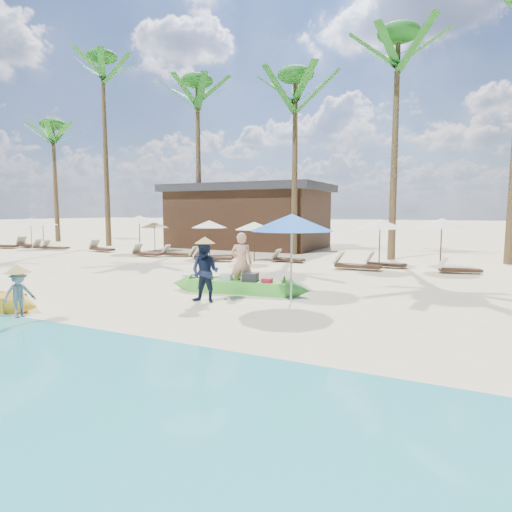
% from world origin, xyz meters
% --- Properties ---
extents(ground, '(240.00, 240.00, 0.00)m').
position_xyz_m(ground, '(0.00, 0.00, 0.00)').
color(ground, beige).
rests_on(ground, ground).
extents(wet_sand_strip, '(240.00, 4.50, 0.01)m').
position_xyz_m(wet_sand_strip, '(0.00, -5.00, 0.00)').
color(wet_sand_strip, tan).
rests_on(wet_sand_strip, ground).
extents(green_canoe, '(5.02, 1.09, 0.64)m').
position_xyz_m(green_canoe, '(-0.62, 2.42, 0.22)').
color(green_canoe, green).
rests_on(green_canoe, ground).
extents(tourist, '(0.77, 0.60, 1.85)m').
position_xyz_m(tourist, '(-0.60, 2.60, 0.93)').
color(tourist, tan).
rests_on(tourist, ground).
extents(vendor_green, '(0.87, 0.70, 1.69)m').
position_xyz_m(vendor_green, '(-0.78, 0.82, 0.84)').
color(vendor_green, '#16203C').
rests_on(vendor_green, ground).
extents(vendor_yellow, '(0.53, 0.74, 1.04)m').
position_xyz_m(vendor_yellow, '(-3.16, -2.96, 0.70)').
color(vendor_yellow, gray).
rests_on(vendor_yellow, ground).
extents(blue_umbrella, '(2.26, 2.26, 2.43)m').
position_xyz_m(blue_umbrella, '(1.37, 1.77, 2.19)').
color(blue_umbrella, '#99999E').
rests_on(blue_umbrella, ground).
extents(resort_parasol_0, '(1.94, 1.94, 2.00)m').
position_xyz_m(resort_parasol_0, '(-22.93, 11.84, 1.80)').
color(resort_parasol_0, '#352115').
rests_on(resort_parasol_0, ground).
extents(lounger_0_left, '(2.05, 1.00, 0.67)m').
position_xyz_m(lounger_0_left, '(-21.73, 10.53, 0.22)').
color(lounger_0_left, '#352115').
rests_on(lounger_0_left, ground).
extents(lounger_0_right, '(2.03, 1.04, 0.66)m').
position_xyz_m(lounger_0_right, '(-22.44, 9.28, 0.22)').
color(lounger_0_right, '#352115').
rests_on(lounger_0_right, ground).
extents(resort_parasol_1, '(1.90, 1.90, 1.95)m').
position_xyz_m(resort_parasol_1, '(-19.85, 10.48, 1.76)').
color(resort_parasol_1, '#352115').
rests_on(resort_parasol_1, ground).
extents(lounger_1_left, '(1.85, 0.86, 0.61)m').
position_xyz_m(lounger_1_left, '(-19.01, 9.93, 0.20)').
color(lounger_1_left, '#352115').
rests_on(lounger_1_left, ground).
extents(lounger_1_right, '(1.78, 0.96, 0.58)m').
position_xyz_m(lounger_1_right, '(-18.29, 10.03, 0.19)').
color(lounger_1_right, '#352115').
rests_on(lounger_1_right, ground).
extents(resort_parasol_2, '(2.17, 2.17, 2.24)m').
position_xyz_m(resort_parasol_2, '(-12.17, 11.18, 2.02)').
color(resort_parasol_2, '#352115').
rests_on(resort_parasol_2, ground).
extents(lounger_2_left, '(2.00, 0.90, 0.65)m').
position_xyz_m(lounger_2_left, '(-14.71, 10.52, 0.22)').
color(lounger_2_left, '#352115').
rests_on(lounger_2_left, ground).
extents(resort_parasol_3, '(1.78, 1.78, 1.84)m').
position_xyz_m(resort_parasol_3, '(-11.78, 12.11, 1.66)').
color(resort_parasol_3, '#352115').
rests_on(resort_parasol_3, ground).
extents(lounger_3_left, '(1.86, 0.60, 0.63)m').
position_xyz_m(lounger_3_left, '(-10.31, 9.56, 0.21)').
color(lounger_3_left, '#352115').
rests_on(lounger_3_left, ground).
extents(lounger_3_right, '(1.71, 0.79, 0.56)m').
position_xyz_m(lounger_3_right, '(-8.83, 10.25, 0.19)').
color(lounger_3_right, '#352115').
rests_on(lounger_3_right, ground).
extents(resort_parasol_4, '(1.95, 1.95, 2.00)m').
position_xyz_m(resort_parasol_4, '(-6.81, 10.60, 1.81)').
color(resort_parasol_4, '#352115').
rests_on(resort_parasol_4, ground).
extents(lounger_4_left, '(1.72, 0.59, 0.58)m').
position_xyz_m(lounger_4_left, '(-6.69, 9.81, 0.19)').
color(lounger_4_left, '#352115').
rests_on(lounger_4_left, ground).
extents(lounger_4_right, '(2.08, 1.15, 0.67)m').
position_xyz_m(lounger_4_right, '(-5.82, 9.16, 0.23)').
color(lounger_4_right, '#352115').
rests_on(lounger_4_right, ground).
extents(resort_parasol_5, '(1.92, 1.92, 1.98)m').
position_xyz_m(resort_parasol_5, '(-3.72, 9.79, 1.78)').
color(resort_parasol_5, '#352115').
rests_on(resort_parasol_5, ground).
extents(lounger_5_left, '(1.65, 0.60, 0.55)m').
position_xyz_m(lounger_5_left, '(-2.29, 10.52, 0.18)').
color(lounger_5_left, '#352115').
rests_on(lounger_5_left, ground).
extents(resort_parasol_6, '(2.10, 2.10, 2.16)m').
position_xyz_m(resort_parasol_6, '(2.22, 10.12, 1.95)').
color(resort_parasol_6, '#352115').
rests_on(resort_parasol_6, ground).
extents(lounger_6_left, '(1.78, 0.59, 0.60)m').
position_xyz_m(lounger_6_left, '(2.35, 10.51, 0.20)').
color(lounger_6_left, '#352115').
rests_on(lounger_6_left, ground).
extents(lounger_6_right, '(2.02, 0.66, 0.68)m').
position_xyz_m(lounger_6_right, '(1.36, 9.21, 0.23)').
color(lounger_6_right, '#352115').
rests_on(lounger_6_right, ground).
extents(resort_parasol_7, '(2.14, 2.14, 2.21)m').
position_xyz_m(resort_parasol_7, '(4.65, 10.84, 1.99)').
color(resort_parasol_7, '#352115').
rests_on(resort_parasol_7, ground).
extents(lounger_7_left, '(1.73, 0.94, 0.56)m').
position_xyz_m(lounger_7_left, '(5.33, 9.95, 0.19)').
color(lounger_7_left, '#352115').
rests_on(lounger_7_left, ground).
extents(palm_0, '(2.08, 2.08, 9.90)m').
position_xyz_m(palm_0, '(-24.62, 15.48, 8.11)').
color(palm_0, brown).
rests_on(palm_0, ground).
extents(palm_1, '(2.08, 2.08, 13.60)m').
position_xyz_m(palm_1, '(-17.59, 14.06, 10.82)').
color(palm_1, brown).
rests_on(palm_1, ground).
extents(palm_2, '(2.08, 2.08, 11.33)m').
position_xyz_m(palm_2, '(-10.45, 15.08, 9.18)').
color(palm_2, brown).
rests_on(palm_2, ground).
extents(palm_3, '(2.08, 2.08, 10.52)m').
position_xyz_m(palm_3, '(-3.36, 14.27, 8.58)').
color(palm_3, brown).
rests_on(palm_3, ground).
extents(palm_4, '(2.08, 2.08, 11.70)m').
position_xyz_m(palm_4, '(2.15, 14.01, 9.45)').
color(palm_4, brown).
rests_on(palm_4, ground).
extents(pavilion_west, '(10.80, 6.60, 4.30)m').
position_xyz_m(pavilion_west, '(-8.00, 17.50, 2.19)').
color(pavilion_west, '#352115').
rests_on(pavilion_west, ground).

